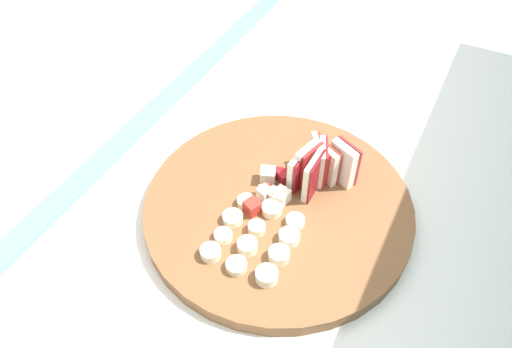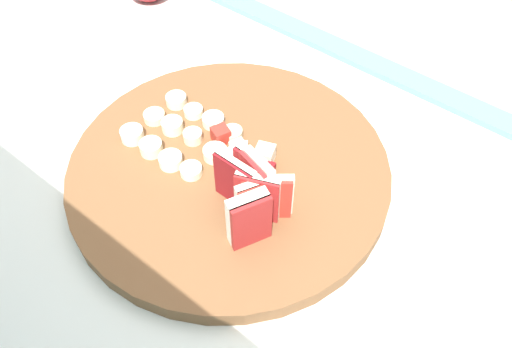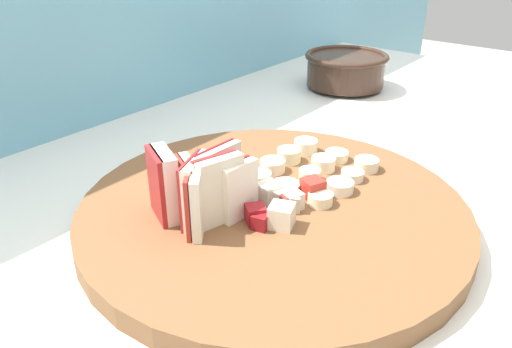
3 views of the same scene
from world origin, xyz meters
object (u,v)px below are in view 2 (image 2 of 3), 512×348
Objects in this scene: cutting_board at (229,171)px; banana_slice_rows at (180,134)px; apple_dice_pile at (243,159)px; apple_wedge_fan at (253,194)px.

cutting_board is 0.08m from banana_slice_rows.
apple_dice_pile is 0.82× the size of banana_slice_rows.
apple_wedge_fan is 0.68× the size of banana_slice_rows.
apple_wedge_fan is 0.83× the size of apple_dice_pile.
banana_slice_rows is at bearing -12.45° from apple_wedge_fan.
cutting_board is 3.59× the size of apple_dice_pile.
apple_wedge_fan is at bearing 167.55° from banana_slice_rows.
apple_wedge_fan reaches higher than banana_slice_rows.
apple_wedge_fan is (-0.06, 0.03, 0.04)m from cutting_board.
cutting_board is at bearing -176.93° from banana_slice_rows.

